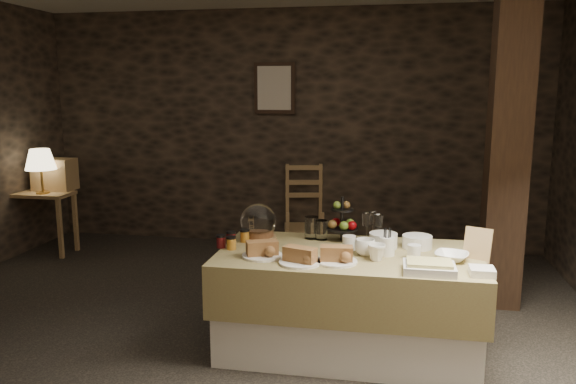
% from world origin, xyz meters
% --- Properties ---
extents(ground_plane, '(5.50, 5.00, 0.01)m').
position_xyz_m(ground_plane, '(0.00, 0.00, 0.00)').
color(ground_plane, black).
rests_on(ground_plane, ground).
extents(room_shell, '(5.52, 5.02, 2.60)m').
position_xyz_m(room_shell, '(0.00, 0.00, 1.56)').
color(room_shell, black).
rests_on(room_shell, ground).
extents(buffet_table, '(1.71, 0.91, 0.68)m').
position_xyz_m(buffet_table, '(0.87, -0.05, 0.39)').
color(buffet_table, silver).
rests_on(buffet_table, ground_plane).
extents(console_table, '(0.62, 0.35, 0.66)m').
position_xyz_m(console_table, '(-2.50, 1.64, 0.53)').
color(console_table, olive).
rests_on(console_table, ground_plane).
extents(table_lamp, '(0.31, 0.31, 0.47)m').
position_xyz_m(table_lamp, '(-2.45, 1.59, 1.02)').
color(table_lamp, '#BD8C3A').
rests_on(table_lamp, console_table).
extents(wine_rack, '(0.42, 0.26, 0.34)m').
position_xyz_m(wine_rack, '(-2.45, 1.82, 0.83)').
color(wine_rack, olive).
rests_on(wine_rack, console_table).
extents(chair, '(0.50, 0.49, 0.72)m').
position_xyz_m(chair, '(0.22, 2.34, 0.41)').
color(chair, olive).
rests_on(chair, ground_plane).
extents(timber_column, '(0.30, 0.30, 2.60)m').
position_xyz_m(timber_column, '(2.02, 1.00, 1.30)').
color(timber_column, black).
rests_on(timber_column, ground_plane).
extents(framed_picture, '(0.45, 0.04, 0.55)m').
position_xyz_m(framed_picture, '(-0.15, 2.47, 1.75)').
color(framed_picture, black).
rests_on(framed_picture, room_shell).
extents(plate_stack_a, '(0.19, 0.19, 0.10)m').
position_xyz_m(plate_stack_a, '(1.09, 0.11, 0.73)').
color(plate_stack_a, white).
rests_on(plate_stack_a, buffet_table).
extents(plate_stack_b, '(0.20, 0.20, 0.08)m').
position_xyz_m(plate_stack_b, '(1.32, 0.15, 0.72)').
color(plate_stack_b, white).
rests_on(plate_stack_b, buffet_table).
extents(cutlery_holder, '(0.10, 0.10, 0.12)m').
position_xyz_m(cutlery_holder, '(1.12, -0.06, 0.74)').
color(cutlery_holder, white).
rests_on(cutlery_holder, buffet_table).
extents(cup_a, '(0.17, 0.17, 0.11)m').
position_xyz_m(cup_a, '(0.98, -0.09, 0.73)').
color(cup_a, white).
rests_on(cup_a, buffet_table).
extents(cup_b, '(0.13, 0.13, 0.10)m').
position_xyz_m(cup_b, '(1.05, -0.19, 0.73)').
color(cup_b, white).
rests_on(cup_b, buffet_table).
extents(mug_c, '(0.09, 0.09, 0.09)m').
position_xyz_m(mug_c, '(0.87, 0.02, 0.73)').
color(mug_c, white).
rests_on(mug_c, buffet_table).
extents(mug_d, '(0.08, 0.08, 0.09)m').
position_xyz_m(mug_d, '(1.29, -0.11, 0.72)').
color(mug_d, white).
rests_on(mug_d, buffet_table).
extents(bowl, '(0.25, 0.25, 0.05)m').
position_xyz_m(bowl, '(1.52, -0.10, 0.70)').
color(bowl, white).
rests_on(bowl, buffet_table).
extents(cake_dome, '(0.26, 0.26, 0.26)m').
position_xyz_m(cake_dome, '(0.20, 0.21, 0.78)').
color(cake_dome, olive).
rests_on(cake_dome, buffet_table).
extents(fruit_stand, '(0.22, 0.22, 0.32)m').
position_xyz_m(fruit_stand, '(0.80, 0.25, 0.80)').
color(fruit_stand, black).
rests_on(fruit_stand, buffet_table).
extents(bread_platter_left, '(0.26, 0.26, 0.11)m').
position_xyz_m(bread_platter_left, '(0.33, -0.25, 0.72)').
color(bread_platter_left, white).
rests_on(bread_platter_left, buffet_table).
extents(bread_platter_center, '(0.26, 0.26, 0.11)m').
position_xyz_m(bread_platter_center, '(0.59, -0.34, 0.72)').
color(bread_platter_center, white).
rests_on(bread_platter_center, buffet_table).
extents(bread_platter_right, '(0.26, 0.26, 0.11)m').
position_xyz_m(bread_platter_right, '(0.81, -0.28, 0.72)').
color(bread_platter_right, white).
rests_on(bread_platter_right, buffet_table).
extents(jam_jars, '(0.18, 0.26, 0.07)m').
position_xyz_m(jam_jars, '(0.07, -0.03, 0.72)').
color(jam_jars, maroon).
rests_on(jam_jars, buffet_table).
extents(tart_dish, '(0.30, 0.22, 0.07)m').
position_xyz_m(tart_dish, '(1.37, -0.38, 0.71)').
color(tart_dish, white).
rests_on(tart_dish, buffet_table).
extents(square_dish, '(0.14, 0.14, 0.04)m').
position_xyz_m(square_dish, '(1.66, -0.37, 0.70)').
color(square_dish, white).
rests_on(square_dish, buffet_table).
extents(menu_frame, '(0.18, 0.13, 0.22)m').
position_xyz_m(menu_frame, '(1.68, -0.04, 0.77)').
color(menu_frame, olive).
rests_on(menu_frame, buffet_table).
extents(storage_jar_a, '(0.10, 0.10, 0.16)m').
position_xyz_m(storage_jar_a, '(0.58, 0.26, 0.76)').
color(storage_jar_a, white).
rests_on(storage_jar_a, buffet_table).
extents(storage_jar_b, '(0.09, 0.09, 0.14)m').
position_xyz_m(storage_jar_b, '(0.65, 0.24, 0.75)').
color(storage_jar_b, white).
rests_on(storage_jar_b, buffet_table).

